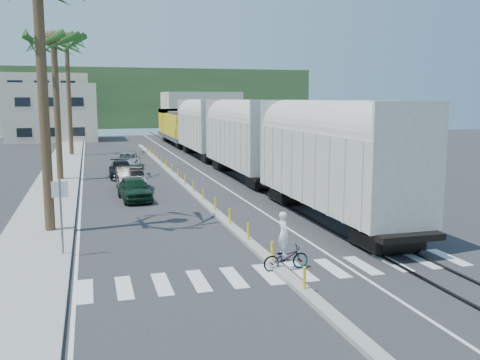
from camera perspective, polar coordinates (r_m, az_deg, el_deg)
name	(u,v)px	position (r m, az deg, el deg)	size (l,w,h in m)	color
ground	(263,257)	(20.46, 2.50, -8.17)	(140.00, 140.00, 0.00)	#28282B
sidewalk	(60,174)	(44.04, -18.67, 0.58)	(3.00, 90.00, 0.15)	gray
rails	(219,165)	(48.27, -2.28, 1.65)	(1.56, 100.00, 0.06)	black
median	(178,179)	(39.47, -6.61, 0.11)	(0.45, 60.00, 0.85)	gray
crosswalk	(282,273)	(18.66, 4.46, -9.85)	(14.00, 2.20, 0.01)	silver
lane_markings	(142,172)	(44.17, -10.42, 0.83)	(9.42, 90.00, 0.01)	silver
freight_train	(226,135)	(45.49, -1.54, 4.86)	(3.00, 60.94, 5.85)	#B0AEA1
palm_trees	(56,29)	(41.62, -18.99, 14.95)	(3.50, 37.20, 13.75)	brown
street_sign	(61,206)	(20.99, -18.59, -2.64)	(0.60, 0.08, 3.00)	slate
buildings	(86,108)	(90.25, -16.07, 7.35)	(38.00, 27.00, 10.00)	beige
hillside	(117,98)	(118.75, -12.95, 8.49)	(80.00, 20.00, 12.00)	#385628
car_lead	(134,189)	(31.97, -11.20, -0.91)	(1.95, 4.21, 1.40)	black
car_second	(130,179)	(35.51, -11.64, 0.15)	(1.70, 4.71, 1.54)	black
car_third	(121,169)	(41.46, -12.56, 1.12)	(1.78, 4.31, 1.25)	black
car_rear	(128,160)	(47.35, -11.91, 2.09)	(2.62, 4.89, 1.31)	#B3B6B8
cyclist	(285,251)	(18.81, 4.84, -7.60)	(0.82, 1.76, 2.08)	#9EA0A5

